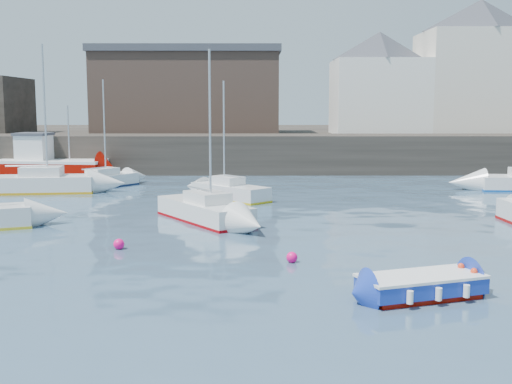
{
  "coord_description": "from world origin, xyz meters",
  "views": [
    {
      "loc": [
        -0.09,
        -16.08,
        5.27
      ],
      "look_at": [
        0.0,
        12.0,
        1.5
      ],
      "focal_mm": 45.0,
      "sensor_mm": 36.0,
      "label": 1
    }
  ],
  "objects_px": {
    "sailboat_f": "(230,191)",
    "buoy_near": "(119,249)",
    "blue_dinghy": "(421,285)",
    "buoy_far": "(221,203)",
    "fishing_boat": "(47,163)",
    "sailboat_b": "(205,210)",
    "sailboat_h": "(100,180)",
    "sailboat_e": "(37,183)",
    "buoy_mid": "(292,262)"
  },
  "relations": [
    {
      "from": "sailboat_h",
      "to": "buoy_far",
      "type": "xyz_separation_m",
      "value": [
        8.25,
        -6.84,
        -0.45
      ]
    },
    {
      "from": "sailboat_e",
      "to": "sailboat_f",
      "type": "xyz_separation_m",
      "value": [
        11.91,
        -2.8,
        -0.11
      ]
    },
    {
      "from": "sailboat_e",
      "to": "buoy_far",
      "type": "xyz_separation_m",
      "value": [
        11.48,
        -4.27,
        -0.58
      ]
    },
    {
      "from": "blue_dinghy",
      "to": "buoy_near",
      "type": "relative_size",
      "value": 9.24
    },
    {
      "from": "fishing_boat",
      "to": "buoy_far",
      "type": "relative_size",
      "value": 21.33
    },
    {
      "from": "sailboat_f",
      "to": "buoy_near",
      "type": "bearing_deg",
      "value": -105.85
    },
    {
      "from": "sailboat_f",
      "to": "sailboat_h",
      "type": "distance_m",
      "value": 10.2
    },
    {
      "from": "fishing_boat",
      "to": "buoy_mid",
      "type": "bearing_deg",
      "value": -57.59
    },
    {
      "from": "sailboat_e",
      "to": "buoy_near",
      "type": "distance_m",
      "value": 17.69
    },
    {
      "from": "fishing_boat",
      "to": "buoy_far",
      "type": "xyz_separation_m",
      "value": [
        13.63,
        -12.91,
        -1.03
      ]
    },
    {
      "from": "sailboat_f",
      "to": "sailboat_e",
      "type": "bearing_deg",
      "value": 166.77
    },
    {
      "from": "fishing_boat",
      "to": "buoy_far",
      "type": "height_order",
      "value": "fishing_boat"
    },
    {
      "from": "sailboat_b",
      "to": "buoy_mid",
      "type": "xyz_separation_m",
      "value": [
        3.56,
        -7.91,
        -0.51
      ]
    },
    {
      "from": "sailboat_e",
      "to": "buoy_mid",
      "type": "height_order",
      "value": "sailboat_e"
    },
    {
      "from": "buoy_near",
      "to": "sailboat_h",
      "type": "bearing_deg",
      "value": 105.44
    },
    {
      "from": "sailboat_b",
      "to": "buoy_near",
      "type": "height_order",
      "value": "sailboat_b"
    },
    {
      "from": "sailboat_e",
      "to": "buoy_far",
      "type": "distance_m",
      "value": 12.27
    },
    {
      "from": "buoy_far",
      "to": "sailboat_h",
      "type": "bearing_deg",
      "value": 140.34
    },
    {
      "from": "buoy_near",
      "to": "buoy_far",
      "type": "height_order",
      "value": "buoy_near"
    },
    {
      "from": "buoy_mid",
      "to": "sailboat_h",
      "type": "bearing_deg",
      "value": 119.21
    },
    {
      "from": "blue_dinghy",
      "to": "buoy_near",
      "type": "bearing_deg",
      "value": 147.5
    },
    {
      "from": "blue_dinghy",
      "to": "buoy_mid",
      "type": "xyz_separation_m",
      "value": [
        -3.33,
        4.07,
        -0.37
      ]
    },
    {
      "from": "sailboat_f",
      "to": "fishing_boat",
      "type": "bearing_deg",
      "value": 140.88
    },
    {
      "from": "fishing_boat",
      "to": "sailboat_f",
      "type": "xyz_separation_m",
      "value": [
        14.06,
        -11.44,
        -0.56
      ]
    },
    {
      "from": "blue_dinghy",
      "to": "sailboat_h",
      "type": "distance_m",
      "value": 28.42
    },
    {
      "from": "sailboat_b",
      "to": "sailboat_e",
      "type": "relative_size",
      "value": 0.87
    },
    {
      "from": "sailboat_b",
      "to": "sailboat_f",
      "type": "bearing_deg",
      "value": 82.71
    },
    {
      "from": "buoy_mid",
      "to": "buoy_far",
      "type": "relative_size",
      "value": 0.98
    },
    {
      "from": "fishing_boat",
      "to": "buoy_mid",
      "type": "xyz_separation_m",
      "value": [
        16.73,
        -26.34,
        -1.03
      ]
    },
    {
      "from": "fishing_boat",
      "to": "sailboat_h",
      "type": "xyz_separation_m",
      "value": [
        5.39,
        -6.07,
        -0.57
      ]
    },
    {
      "from": "fishing_boat",
      "to": "buoy_far",
      "type": "bearing_deg",
      "value": -43.43
    },
    {
      "from": "sailboat_h",
      "to": "buoy_near",
      "type": "height_order",
      "value": "sailboat_h"
    },
    {
      "from": "blue_dinghy",
      "to": "buoy_far",
      "type": "bearing_deg",
      "value": 110.15
    },
    {
      "from": "sailboat_f",
      "to": "sailboat_h",
      "type": "xyz_separation_m",
      "value": [
        -8.67,
        5.37,
        -0.02
      ]
    },
    {
      "from": "buoy_mid",
      "to": "fishing_boat",
      "type": "bearing_deg",
      "value": 122.41
    },
    {
      "from": "buoy_far",
      "to": "buoy_mid",
      "type": "bearing_deg",
      "value": -77.05
    },
    {
      "from": "sailboat_e",
      "to": "buoy_mid",
      "type": "bearing_deg",
      "value": -50.54
    },
    {
      "from": "buoy_near",
      "to": "buoy_far",
      "type": "xyz_separation_m",
      "value": [
        3.22,
        11.37,
        0.0
      ]
    },
    {
      "from": "sailboat_e",
      "to": "sailboat_h",
      "type": "bearing_deg",
      "value": 38.41
    },
    {
      "from": "sailboat_f",
      "to": "sailboat_b",
      "type": "bearing_deg",
      "value": -97.29
    },
    {
      "from": "blue_dinghy",
      "to": "sailboat_b",
      "type": "height_order",
      "value": "sailboat_b"
    },
    {
      "from": "sailboat_b",
      "to": "sailboat_e",
      "type": "distance_m",
      "value": 14.74
    },
    {
      "from": "fishing_boat",
      "to": "sailboat_b",
      "type": "bearing_deg",
      "value": -54.46
    },
    {
      "from": "sailboat_f",
      "to": "buoy_mid",
      "type": "xyz_separation_m",
      "value": [
        2.67,
        -14.91,
        -0.47
      ]
    },
    {
      "from": "sailboat_e",
      "to": "sailboat_h",
      "type": "relative_size",
      "value": 1.28
    },
    {
      "from": "sailboat_h",
      "to": "buoy_mid",
      "type": "xyz_separation_m",
      "value": [
        11.34,
        -20.27,
        -0.45
      ]
    },
    {
      "from": "sailboat_b",
      "to": "buoy_mid",
      "type": "height_order",
      "value": "sailboat_b"
    },
    {
      "from": "sailboat_b",
      "to": "sailboat_h",
      "type": "height_order",
      "value": "sailboat_b"
    },
    {
      "from": "sailboat_h",
      "to": "sailboat_b",
      "type": "bearing_deg",
      "value": -57.82
    },
    {
      "from": "sailboat_b",
      "to": "sailboat_f",
      "type": "xyz_separation_m",
      "value": [
        0.89,
        7.0,
        -0.04
      ]
    }
  ]
}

